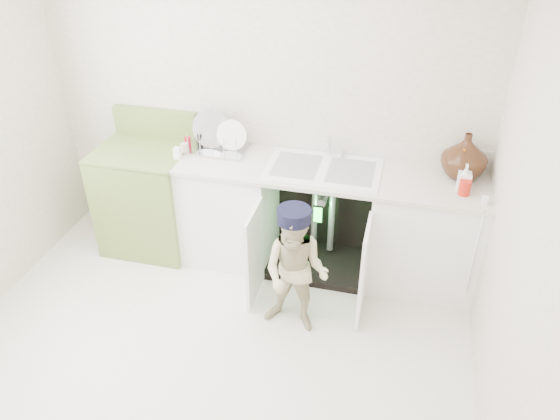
{
  "coord_description": "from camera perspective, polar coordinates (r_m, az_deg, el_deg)",
  "views": [
    {
      "loc": [
        1.11,
        -2.35,
        2.84
      ],
      "look_at": [
        0.34,
        0.7,
        0.82
      ],
      "focal_mm": 35.0,
      "sensor_mm": 36.0,
      "label": 1
    }
  ],
  "objects": [
    {
      "name": "avocado_stove",
      "position": [
        4.71,
        -13.51,
        1.47
      ],
      "size": [
        0.73,
        0.65,
        1.13
      ],
      "color": "olive",
      "rests_on": "ground"
    },
    {
      "name": "repair_worker",
      "position": [
        3.72,
        1.67,
        -6.42
      ],
      "size": [
        0.51,
        0.6,
        0.98
      ],
      "rotation": [
        0.0,
        0.0,
        -0.11
      ],
      "color": "beige",
      "rests_on": "ground"
    },
    {
      "name": "counter_run",
      "position": [
        4.3,
        4.76,
        -0.68
      ],
      "size": [
        2.44,
        1.02,
        1.24
      ],
      "color": "white",
      "rests_on": "ground"
    },
    {
      "name": "ground",
      "position": [
        3.85,
        -7.78,
        -15.23
      ],
      "size": [
        3.5,
        3.5,
        0.0
      ],
      "primitive_type": "plane",
      "color": "silver",
      "rests_on": "ground"
    },
    {
      "name": "room_shell",
      "position": [
        3.04,
        -9.5,
        0.77
      ],
      "size": [
        6.0,
        5.5,
        1.26
      ],
      "color": "beige",
      "rests_on": "ground"
    }
  ]
}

